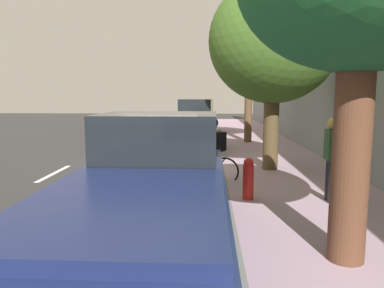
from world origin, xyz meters
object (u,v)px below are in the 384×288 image
Objects in this scene: pedestrian_on_phone at (332,155)px; fire_hydrant at (248,178)px; parked_pickup_dark_blue_second at (150,197)px; cyclist_with_backpack at (214,146)px; street_tree_far_end at (274,42)px; bicycle_at_curb at (204,169)px; parked_sedan_black_mid at (189,134)px; parked_sedan_silver_farthest at (201,115)px; street_tree_corner at (250,45)px; parked_suv_tan_far at (197,117)px.

pedestrian_on_phone reaches higher than fire_hydrant.
parked_pickup_dark_blue_second is 2.99m from fire_hydrant.
parked_pickup_dark_blue_second reaches higher than cyclist_with_backpack.
street_tree_far_end is (1.62, 1.73, 2.61)m from cyclist_with_backpack.
cyclist_with_backpack is (0.22, -0.46, 0.66)m from bicycle_at_curb.
pedestrian_on_phone is at bearing -78.35° from street_tree_far_end.
pedestrian_on_phone is (2.49, -1.87, 0.70)m from bicycle_at_curb.
parked_sedan_black_mid is 12.63m from parked_sedan_silver_farthest.
parked_pickup_dark_blue_second is 1.19× the size of parked_sedan_silver_farthest.
street_tree_corner reaches higher than bicycle_at_curb.
parked_suv_tan_far reaches higher than parked_pickup_dark_blue_second.
parked_suv_tan_far is 2.81× the size of cyclist_with_backpack.
street_tree_far_end is (2.51, 5.58, 2.75)m from parked_pickup_dark_blue_second.
bicycle_at_curb is 0.32× the size of street_tree_corner.
parked_sedan_silver_farthest is at bearing 102.94° from street_tree_corner.
pedestrian_on_phone is (0.65, -9.01, -3.27)m from street_tree_corner.
cyclist_with_backpack is 2.03× the size of fire_hydrant.
fire_hydrant is (-0.95, -8.93, -3.78)m from street_tree_corner.
cyclist_with_backpack is at bearing -102.01° from street_tree_corner.
fire_hydrant is (0.67, -1.32, -0.47)m from cyclist_with_backpack.
parked_sedan_black_mid is 1.01× the size of parked_sedan_silver_farthest.
street_tree_far_end is at bearing 65.80° from parked_pickup_dark_blue_second.
street_tree_far_end is (2.47, -3.27, 2.90)m from parked_sedan_black_mid.
parked_suv_tan_far is 2.92× the size of pedestrian_on_phone.
parked_pickup_dark_blue_second is 1.18× the size of parked_sedan_black_mid.
parked_sedan_black_mid is 7.13m from pedestrian_on_phone.
parked_suv_tan_far is 5.56m from street_tree_corner.
pedestrian_on_phone is (3.03, -12.78, 0.05)m from parked_suv_tan_far.
fire_hydrant is at bearing -85.90° from parked_sedan_silver_farthest.
parked_suv_tan_far is 10.94m from bicycle_at_curb.
cyclist_with_backpack is at bearing 76.99° from parked_pickup_dark_blue_second.
street_tree_corner is at bearing 75.55° from bicycle_at_curb.
parked_suv_tan_far is 2.79× the size of bicycle_at_curb.
fire_hydrant is (1.53, -6.33, -0.18)m from parked_sedan_black_mid.
bicycle_at_curb is at bearing -87.17° from parked_suv_tan_far.
parked_sedan_silver_farthest is (0.20, 21.49, -0.15)m from parked_pickup_dark_blue_second.
parked_pickup_dark_blue_second is at bearing -121.72° from fire_hydrant.
pedestrian_on_phone is at bearing -76.68° from parked_suv_tan_far.
parked_pickup_dark_blue_second is at bearing -98.81° from bicycle_at_curb.
fire_hydrant is (-0.95, -3.05, -3.08)m from street_tree_far_end.
pedestrian_on_phone is at bearing -81.19° from parked_sedan_silver_farthest.
cyclist_with_backpack is 0.33× the size of street_tree_far_end.
fire_hydrant is at bearing 177.16° from pedestrian_on_phone.
parked_sedan_silver_farthest is (0.08, 6.26, -0.27)m from parked_suv_tan_far.
street_tree_corner is (1.62, 7.61, 3.31)m from cyclist_with_backpack.
fire_hydrant is at bearing -63.43° from bicycle_at_curb.
street_tree_far_end is (2.30, -15.91, 2.90)m from parked_sedan_silver_farthest.
street_tree_corner is 9.74m from fire_hydrant.
parked_suv_tan_far is (0.13, 15.23, 0.13)m from parked_pickup_dark_blue_second.
street_tree_corner is (-0.00, 5.88, 0.70)m from street_tree_far_end.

